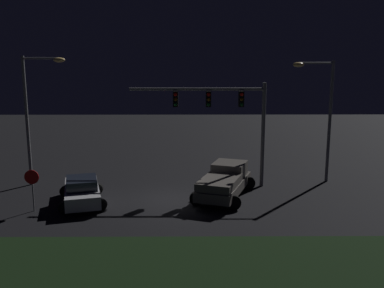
% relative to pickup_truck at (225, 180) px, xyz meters
% --- Properties ---
extents(ground_plane, '(80.00, 80.00, 0.00)m').
position_rel_pickup_truck_xyz_m(ground_plane, '(-3.31, -0.56, -1.00)').
color(ground_plane, black).
extents(grass_median, '(25.84, 5.33, 0.10)m').
position_rel_pickup_truck_xyz_m(grass_median, '(-3.31, -8.72, -0.95)').
color(grass_median, black).
rests_on(grass_median, ground_plane).
extents(pickup_truck, '(4.05, 5.76, 1.80)m').
position_rel_pickup_truck_xyz_m(pickup_truck, '(0.00, 0.00, 0.00)').
color(pickup_truck, '#514C47').
rests_on(pickup_truck, ground_plane).
extents(car_sedan, '(3.21, 4.72, 1.51)m').
position_rel_pickup_truck_xyz_m(car_sedan, '(-8.01, -1.28, -0.26)').
color(car_sedan, '#B7B7BC').
rests_on(car_sedan, ground_plane).
extents(traffic_signal_gantry, '(8.32, 0.56, 6.50)m').
position_rel_pickup_truck_xyz_m(traffic_signal_gantry, '(0.04, 2.06, 3.90)').
color(traffic_signal_gantry, slate).
rests_on(traffic_signal_gantry, ground_plane).
extents(street_lamp_left, '(2.67, 0.44, 8.09)m').
position_rel_pickup_truck_xyz_m(street_lamp_left, '(-11.65, 2.47, 4.11)').
color(street_lamp_left, slate).
rests_on(street_lamp_left, ground_plane).
extents(street_lamp_right, '(2.63, 0.44, 7.81)m').
position_rel_pickup_truck_xyz_m(street_lamp_right, '(6.39, 3.11, 3.95)').
color(street_lamp_right, slate).
rests_on(street_lamp_right, ground_plane).
extents(stop_sign, '(0.76, 0.08, 2.23)m').
position_rel_pickup_truck_xyz_m(stop_sign, '(-10.26, -2.45, 0.56)').
color(stop_sign, slate).
rests_on(stop_sign, ground_plane).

